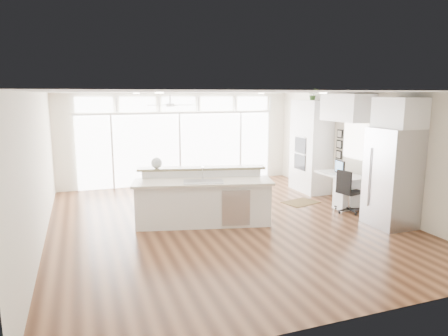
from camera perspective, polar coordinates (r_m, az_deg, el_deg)
name	(u,v)px	position (r m, az deg, el deg)	size (l,w,h in m)	color
floor	(225,222)	(8.52, 0.09, -7.76)	(7.00, 8.00, 0.02)	#432514
ceiling	(225,92)	(8.09, 0.10, 10.79)	(7.00, 8.00, 0.02)	silver
wall_back	(179,139)	(12.00, -6.46, 4.17)	(7.00, 0.04, 2.70)	beige
wall_front	(346,212)	(4.72, 16.99, -6.06)	(7.00, 0.04, 2.70)	beige
wall_left	(38,170)	(7.75, -25.03, -0.22)	(0.04, 8.00, 2.70)	beige
wall_right	(365,151)	(9.93, 19.45, 2.33)	(0.04, 8.00, 2.70)	beige
glass_wall	(180,149)	(11.98, -6.36, 2.71)	(5.80, 0.06, 2.08)	white
transom_row	(179,104)	(11.87, -6.49, 9.09)	(5.90, 0.06, 0.40)	white
desk_window	(355,141)	(10.12, 18.27, 3.68)	(0.04, 0.85, 0.85)	white
ceiling_fan	(170,101)	(10.65, -7.71, 9.44)	(1.16, 1.16, 0.32)	silver
recessed_lights	(221,93)	(8.28, -0.39, 10.64)	(3.40, 3.00, 0.02)	white
oven_cabinet	(311,146)	(11.21, 12.30, 3.03)	(0.64, 1.20, 2.50)	white
desk_nook	(341,189)	(10.12, 16.42, -2.96)	(0.72, 1.30, 0.76)	white
upper_cabinets	(347,108)	(9.88, 17.20, 8.25)	(0.64, 1.30, 0.64)	white
refrigerator	(392,178)	(8.74, 22.89, -1.29)	(0.76, 0.90, 2.00)	#B3B3B8
fridge_cabinet	(400,113)	(8.62, 23.80, 7.23)	(0.64, 0.90, 0.60)	white
framed_photos	(339,144)	(10.63, 16.17, 3.28)	(0.06, 0.22, 0.80)	black
kitchen_island	(203,198)	(8.23, -3.00, -4.27)	(2.83, 1.07, 1.12)	white
rug	(301,202)	(10.15, 10.89, -4.84)	(0.83, 0.60, 0.01)	#31220F
office_chair	(350,191)	(9.52, 17.50, -3.18)	(0.51, 0.47, 0.97)	black
fishbowl	(157,163)	(8.49, -9.61, 0.73)	(0.23, 0.23, 0.23)	silver
monitor	(340,167)	(9.96, 16.21, 0.16)	(0.07, 0.44, 0.37)	black
keyboard	(333,174)	(9.89, 15.36, -0.90)	(0.13, 0.33, 0.02)	silver
potted_plant	(313,96)	(11.12, 12.58, 10.05)	(0.28, 0.31, 0.24)	#345524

